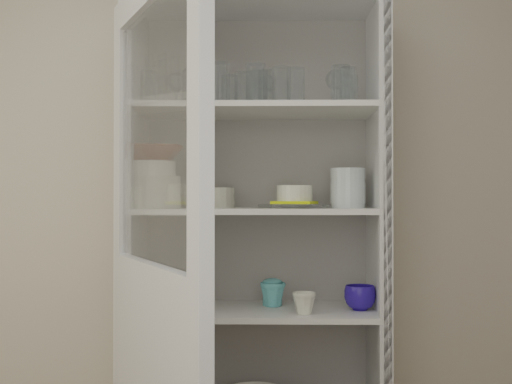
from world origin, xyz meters
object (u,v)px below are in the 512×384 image
at_px(mug_blue, 360,298).
at_px(white_canister, 166,292).
at_px(white_ramekin, 295,193).
at_px(teal_jar, 272,294).
at_px(goblet_1, 205,91).
at_px(grey_bowl_stack, 348,188).
at_px(glass_platter, 295,206).
at_px(mug_white, 304,303).
at_px(yellow_trivet, 295,203).
at_px(pantry_cabinet, 256,286).
at_px(cream_bowl, 152,169).
at_px(terracotta_bowl, 152,154).
at_px(cupboard_door, 153,339).
at_px(plate_stack_front, 151,192).
at_px(goblet_0, 176,90).
at_px(goblet_2, 266,91).
at_px(plate_stack_back, 209,198).
at_px(mug_teal, 273,294).
at_px(measuring_cups, 177,305).
at_px(goblet_3, 335,89).

bearing_deg(mug_blue, white_canister, -177.97).
xyz_separation_m(white_ramekin, teal_jar, (-0.09, 0.07, -0.41)).
bearing_deg(goblet_1, grey_bowl_stack, -10.36).
distance_m(glass_platter, mug_white, 0.39).
bearing_deg(yellow_trivet, pantry_cabinet, 156.81).
relative_size(cream_bowl, yellow_trivet, 1.18).
height_order(terracotta_bowl, white_canister, terracotta_bowl).
bearing_deg(cupboard_door, glass_platter, 117.52).
bearing_deg(plate_stack_front, terracotta_bowl, 180.00).
distance_m(pantry_cabinet, plate_stack_front, 0.57).
bearing_deg(goblet_0, mug_blue, -10.21).
xyz_separation_m(goblet_2, plate_stack_back, (-0.24, 0.04, -0.44)).
bearing_deg(grey_bowl_stack, pantry_cabinet, 172.05).
xyz_separation_m(goblet_0, white_ramekin, (0.49, -0.10, -0.43)).
xyz_separation_m(goblet_2, yellow_trivet, (0.11, -0.09, -0.46)).
xyz_separation_m(cream_bowl, yellow_trivet, (0.57, 0.06, -0.13)).
bearing_deg(goblet_2, mug_teal, -60.55).
distance_m(measuring_cups, white_canister, 0.10).
bearing_deg(pantry_cabinet, mug_white, -46.97).
xyz_separation_m(goblet_2, goblet_3, (0.29, -0.00, 0.01)).
xyz_separation_m(goblet_0, yellow_trivet, (0.49, -0.10, -0.47)).
xyz_separation_m(plate_stack_back, grey_bowl_stack, (0.57, -0.12, 0.04)).
bearing_deg(goblet_0, white_canister, -112.99).
distance_m(grey_bowl_stack, mug_white, 0.50).
bearing_deg(white_canister, teal_jar, 5.11).
bearing_deg(goblet_2, terracotta_bowl, -161.98).
bearing_deg(white_canister, white_ramekin, -3.15).
bearing_deg(white_ramekin, glass_platter, 0.00).
bearing_deg(plate_stack_front, goblet_1, 43.02).
height_order(cream_bowl, terracotta_bowl, terracotta_bowl).
xyz_separation_m(goblet_1, plate_stack_back, (0.02, 0.01, -0.45)).
xyz_separation_m(glass_platter, mug_blue, (0.25, -0.04, -0.36)).
height_order(glass_platter, measuring_cups, glass_platter).
height_order(goblet_0, plate_stack_back, goblet_0).
distance_m(goblet_0, cream_bowl, 0.38).
height_order(mug_blue, mug_white, mug_blue).
bearing_deg(goblet_2, mug_white, -56.91).
relative_size(pantry_cabinet, goblet_2, 12.44).
relative_size(glass_platter, measuring_cups, 3.25).
distance_m(yellow_trivet, mug_teal, 0.39).
distance_m(plate_stack_front, glass_platter, 0.57).
bearing_deg(white_ramekin, white_canister, 176.85).
xyz_separation_m(mug_white, measuring_cups, (-0.49, 0.09, -0.02)).
xyz_separation_m(cupboard_door, mug_blue, (0.71, 0.59, 0.04)).
bearing_deg(white_ramekin, cream_bowl, -174.33).
bearing_deg(mug_white, mug_blue, 33.75).
height_order(pantry_cabinet, mug_blue, pantry_cabinet).
distance_m(cupboard_door, white_canister, 0.66).
xyz_separation_m(yellow_trivet, white_canister, (-0.52, 0.03, -0.36)).
bearing_deg(mug_teal, grey_bowl_stack, -23.16).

